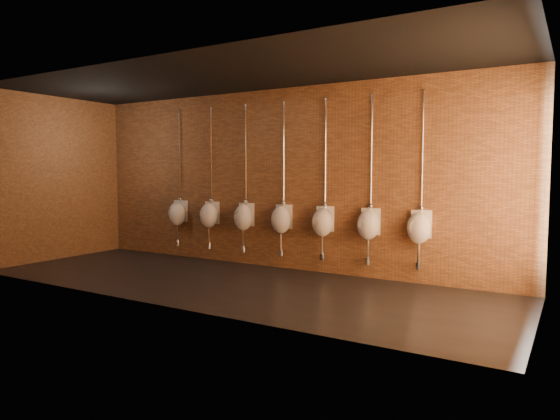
# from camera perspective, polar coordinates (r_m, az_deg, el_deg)

# --- Properties ---
(ground) EXTENTS (8.50, 8.50, 0.00)m
(ground) POSITION_cam_1_polar(r_m,az_deg,el_deg) (7.88, -5.60, -8.34)
(ground) COLOR black
(ground) RESTS_ON ground
(room_shell) EXTENTS (8.54, 3.04, 3.22)m
(room_shell) POSITION_cam_1_polar(r_m,az_deg,el_deg) (7.69, -5.72, 6.44)
(room_shell) COLOR black
(room_shell) RESTS_ON ground
(urinal_0) EXTENTS (0.42, 0.38, 2.72)m
(urinal_0) POSITION_cam_1_polar(r_m,az_deg,el_deg) (10.28, -11.62, -0.32)
(urinal_0) COLOR white
(urinal_0) RESTS_ON ground
(urinal_1) EXTENTS (0.42, 0.38, 2.72)m
(urinal_1) POSITION_cam_1_polar(r_m,az_deg,el_deg) (9.75, -8.10, -0.53)
(urinal_1) COLOR white
(urinal_1) RESTS_ON ground
(urinal_2) EXTENTS (0.42, 0.38, 2.72)m
(urinal_2) POSITION_cam_1_polar(r_m,az_deg,el_deg) (9.26, -4.18, -0.76)
(urinal_2) COLOR white
(urinal_2) RESTS_ON ground
(urinal_3) EXTENTS (0.42, 0.38, 2.72)m
(urinal_3) POSITION_cam_1_polar(r_m,az_deg,el_deg) (8.82, 0.15, -1.01)
(urinal_3) COLOR white
(urinal_3) RESTS_ON ground
(urinal_4) EXTENTS (0.42, 0.38, 2.72)m
(urinal_4) POSITION_cam_1_polar(r_m,az_deg,el_deg) (8.43, 4.90, -1.28)
(urinal_4) COLOR white
(urinal_4) RESTS_ON ground
(urinal_5) EXTENTS (0.42, 0.38, 2.72)m
(urinal_5) POSITION_cam_1_polar(r_m,az_deg,el_deg) (8.11, 10.08, -1.57)
(urinal_5) COLOR white
(urinal_5) RESTS_ON ground
(urinal_6) EXTENTS (0.42, 0.38, 2.72)m
(urinal_6) POSITION_cam_1_polar(r_m,az_deg,el_deg) (7.86, 15.63, -1.86)
(urinal_6) COLOR white
(urinal_6) RESTS_ON ground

